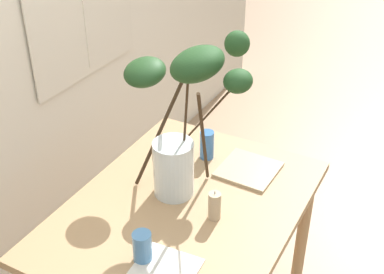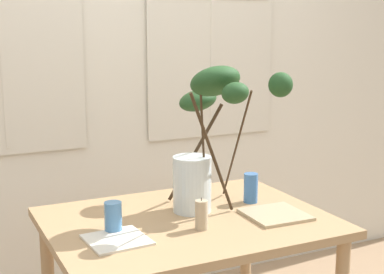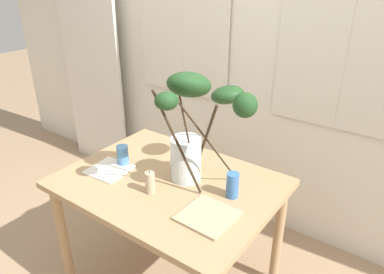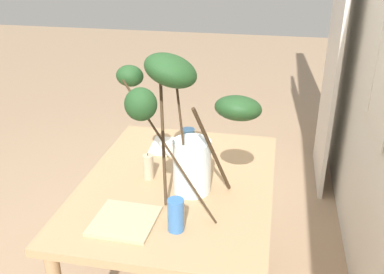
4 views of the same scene
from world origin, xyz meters
The scene contains 8 objects.
back_wall_with_windows centered at (0.00, 0.96, 1.37)m, with size 5.47×0.14×2.72m.
dining_table centered at (0.00, 0.00, 0.65)m, with size 1.15×0.86×0.74m.
vase_with_branches centered at (0.13, 0.07, 1.08)m, with size 0.53×0.62×0.67m.
drinking_glass_blue_left centered at (-0.33, -0.02, 0.80)m, with size 0.07×0.07×0.12m, color #4C84BC.
drinking_glass_blue_right centered at (0.35, 0.08, 0.81)m, with size 0.06×0.06×0.13m, color #386BAD.
plate_square_left centered at (-0.34, -0.11, 0.75)m, with size 0.22×0.22×0.01m, color silver.
plate_square_right centered at (0.34, -0.13, 0.75)m, with size 0.24×0.24×0.01m, color tan.
pillar_candle centered at (-0.01, -0.14, 0.80)m, with size 0.05×0.05×0.13m.
Camera 2 is at (-0.95, -2.02, 1.53)m, focal length 52.80 mm.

